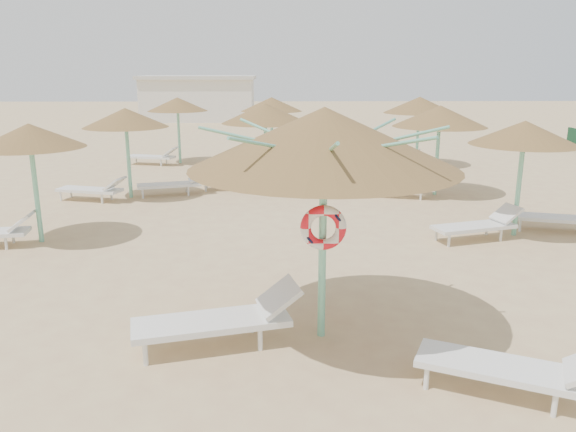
{
  "coord_description": "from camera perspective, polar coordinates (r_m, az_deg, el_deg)",
  "views": [
    {
      "loc": [
        -0.25,
        -7.32,
        3.77
      ],
      "look_at": [
        -0.06,
        2.06,
        1.3
      ],
      "focal_mm": 35.0,
      "sensor_mm": 36.0,
      "label": 1
    }
  ],
  "objects": [
    {
      "name": "ground",
      "position": [
        8.24,
        0.7,
        -12.5
      ],
      "size": [
        120.0,
        120.0,
        0.0
      ],
      "primitive_type": "plane",
      "color": "tan",
      "rests_on": "ground"
    },
    {
      "name": "main_palapa",
      "position": [
        7.55,
        3.7,
        7.81
      ],
      "size": [
        3.67,
        3.67,
        3.29
      ],
      "color": "#73C9A8",
      "rests_on": "ground"
    },
    {
      "name": "lounger_main_a",
      "position": [
        7.98,
        -6.66,
        -10.3
      ],
      "size": [
        2.43,
        1.24,
        0.85
      ],
      "rotation": [
        0.0,
        0.0,
        0.25
      ],
      "color": "white",
      "rests_on": "ground"
    },
    {
      "name": "lounger_main_b",
      "position": [
        7.32,
        22.16,
        -14.11
      ],
      "size": [
        2.21,
        1.47,
        0.78
      ],
      "rotation": [
        0.0,
        0.0,
        -0.43
      ],
      "color": "white",
      "rests_on": "ground"
    },
    {
      "name": "palapa_field",
      "position": [
        17.77,
        4.5,
        9.93
      ],
      "size": [
        19.64,
        13.14,
        2.71
      ],
      "color": "#73C9A8",
      "rests_on": "ground"
    },
    {
      "name": "service_hut",
      "position": [
        42.76,
        -9.08,
        11.74
      ],
      "size": [
        8.4,
        4.4,
        3.25
      ],
      "color": "silver",
      "rests_on": "ground"
    }
  ]
}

